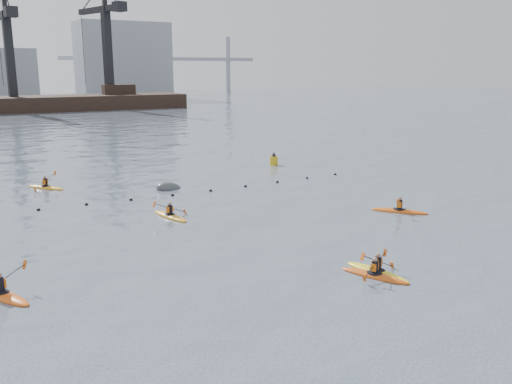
# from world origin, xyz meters

# --- Properties ---
(ground) EXTENTS (400.00, 400.00, 0.00)m
(ground) POSITION_xyz_m (0.00, 0.00, 0.00)
(ground) COLOR #394453
(ground) RESTS_ON ground
(float_line) EXTENTS (33.24, 0.73, 0.24)m
(float_line) POSITION_xyz_m (-0.50, 22.53, 0.03)
(float_line) COLOR black
(float_line) RESTS_ON ground
(barge_pier) EXTENTS (72.00, 19.30, 29.50)m
(barge_pier) POSITION_xyz_m (-0.22, 110.00, 1.89)
(barge_pier) COLOR black
(barge_pier) RESTS_ON ground
(skyline) EXTENTS (141.00, 28.00, 22.00)m
(skyline) POSITION_xyz_m (2.23, 150.27, 9.25)
(skyline) COLOR gray
(skyline) RESTS_ON ground
(kayaker_0) EXTENTS (2.05, 3.18, 1.11)m
(kayaker_0) POSITION_xyz_m (3.11, 3.30, 0.10)
(kayaker_0) COLOR #C64F12
(kayaker_0) RESTS_ON ground
(kayaker_1) EXTENTS (2.37, 3.49, 1.35)m
(kayaker_1) POSITION_xyz_m (3.48, 3.54, 0.10)
(kayaker_1) COLOR yellow
(kayaker_1) RESTS_ON ground
(kayaker_2) EXTENTS (2.27, 3.53, 1.33)m
(kayaker_2) POSITION_xyz_m (-11.37, 9.11, 0.11)
(kayaker_2) COLOR #E85915
(kayaker_2) RESTS_ON ground
(kayaker_3) EXTENTS (2.34, 3.48, 1.31)m
(kayaker_3) POSITION_xyz_m (-1.20, 16.98, 0.10)
(kayaker_3) COLOR orange
(kayaker_3) RESTS_ON ground
(kayaker_4) EXTENTS (2.83, 3.21, 1.25)m
(kayaker_4) POSITION_xyz_m (11.92, 10.88, 0.11)
(kayaker_4) COLOR #D35413
(kayaker_4) RESTS_ON ground
(kayaker_5) EXTENTS (2.62, 3.13, 1.30)m
(kayaker_5) POSITION_xyz_m (-6.51, 29.41, 0.10)
(kayaker_5) COLOR orange
(kayaker_5) RESTS_ON ground
(mooring_buoy) EXTENTS (2.34, 1.45, 1.43)m
(mooring_buoy) POSITION_xyz_m (1.62, 24.62, 0.00)
(mooring_buoy) COLOR #3D4043
(mooring_buoy) RESTS_ON ground
(nav_buoy) EXTENTS (0.77, 0.77, 1.40)m
(nav_buoy) POSITION_xyz_m (13.95, 29.51, 0.43)
(nav_buoy) COLOR #C59013
(nav_buoy) RESTS_ON ground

